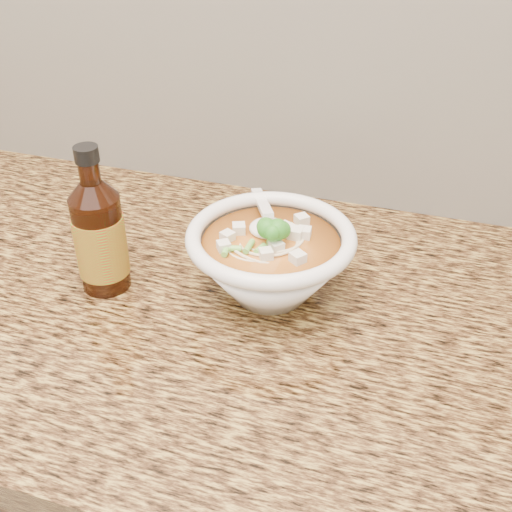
% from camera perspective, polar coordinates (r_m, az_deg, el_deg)
% --- Properties ---
extents(cabinet, '(4.00, 0.65, 0.86)m').
position_cam_1_polar(cabinet, '(1.22, -5.44, -20.78)').
color(cabinet, '#341D0F').
rests_on(cabinet, ground).
extents(counter_slab, '(4.00, 0.68, 0.04)m').
position_cam_1_polar(counter_slab, '(0.89, -6.98, -3.89)').
color(counter_slab, '#A6863C').
rests_on(counter_slab, cabinet).
extents(soup_bowl, '(0.22, 0.24, 0.12)m').
position_cam_1_polar(soup_bowl, '(0.83, 1.29, -0.51)').
color(soup_bowl, white).
rests_on(soup_bowl, counter_slab).
extents(hot_sauce_bottle, '(0.08, 0.08, 0.20)m').
position_cam_1_polar(hot_sauce_bottle, '(0.86, -13.72, 1.67)').
color(hot_sauce_bottle, black).
rests_on(hot_sauce_bottle, counter_slab).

